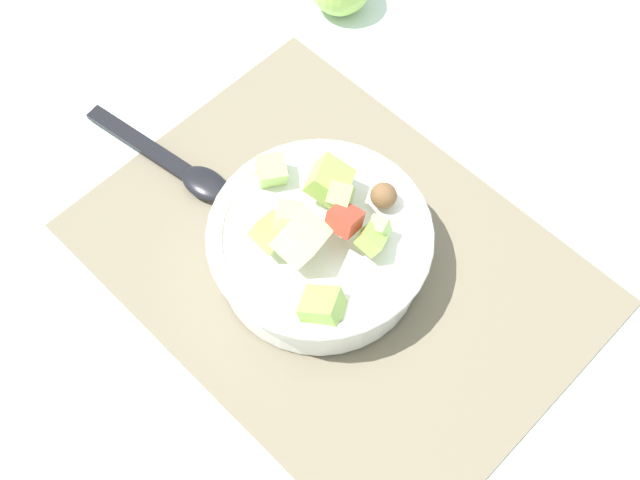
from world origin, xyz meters
TOP-DOWN VIEW (x-y plane):
  - ground_plane at (0.00, 0.00)m, footprint 2.40×2.40m
  - placemat at (0.00, 0.00)m, footprint 0.49×0.36m
  - salad_bowl at (-0.01, -0.01)m, footprint 0.22×0.22m
  - serving_spoon at (-0.20, -0.04)m, footprint 0.19×0.05m

SIDE VIEW (x-z plane):
  - ground_plane at x=0.00m, z-range 0.00..0.00m
  - placemat at x=0.00m, z-range 0.00..0.01m
  - serving_spoon at x=-0.20m, z-range 0.00..0.02m
  - salad_bowl at x=-0.01m, z-range -0.01..0.10m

